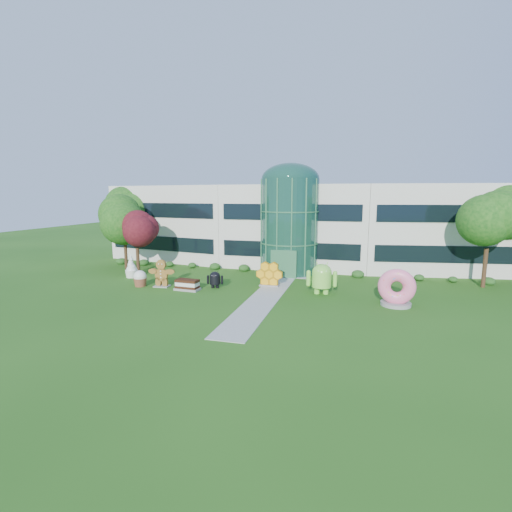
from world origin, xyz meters
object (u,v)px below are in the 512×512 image
(android_black, at_px, (215,278))
(donut, at_px, (397,287))
(gingerbread, at_px, (161,273))
(android_green, at_px, (322,276))

(android_black, relative_size, donut, 0.61)
(gingerbread, bearing_deg, android_black, 5.29)
(android_black, distance_m, gingerbread, 4.88)
(donut, bearing_deg, gingerbread, -176.32)
(donut, height_order, gingerbread, donut)
(android_green, distance_m, android_black, 9.36)
(android_green, bearing_deg, gingerbread, 178.17)
(android_green, xyz_separation_m, android_black, (-9.32, -0.50, -0.62))
(gingerbread, bearing_deg, donut, -6.41)
(android_green, relative_size, gingerbread, 1.10)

